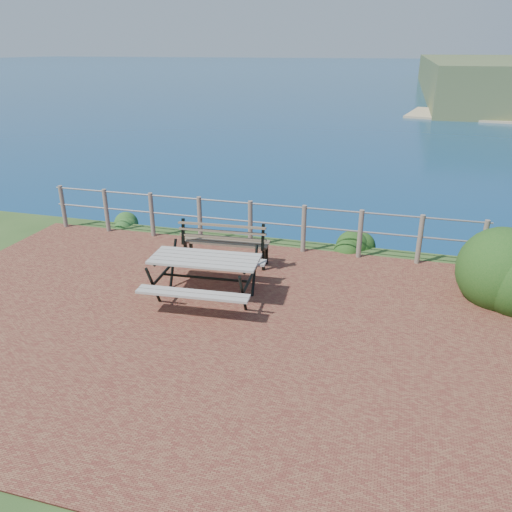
{
  "coord_description": "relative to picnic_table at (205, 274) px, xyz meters",
  "views": [
    {
      "loc": [
        2.83,
        -6.27,
        3.99
      ],
      "look_at": [
        0.74,
        1.15,
        0.75
      ],
      "focal_mm": 35.0,
      "sensor_mm": 36.0,
      "label": 1
    }
  ],
  "objects": [
    {
      "name": "ground",
      "position": [
        0.04,
        -0.79,
        -0.48
      ],
      "size": [
        10.0,
        7.0,
        0.12
      ],
      "primitive_type": "cube",
      "color": "brown",
      "rests_on": "ground"
    },
    {
      "name": "ocean",
      "position": [
        0.04,
        199.21,
        -0.48
      ],
      "size": [
        1200.0,
        1200.0,
        0.0
      ],
      "primitive_type": "plane",
      "color": "navy",
      "rests_on": "ground"
    },
    {
      "name": "shrub_right_edge",
      "position": [
        5.14,
        2.79,
        -0.48
      ],
      "size": [
        1.21,
        1.21,
        1.72
      ],
      "primitive_type": "ellipsoid",
      "color": "#164415",
      "rests_on": "ground"
    },
    {
      "name": "shrub_lip_west",
      "position": [
        -3.3,
        3.25,
        -0.48
      ],
      "size": [
        0.67,
        0.67,
        0.38
      ],
      "primitive_type": "ellipsoid",
      "color": "#22521E",
      "rests_on": "ground"
    },
    {
      "name": "safety_railing",
      "position": [
        0.04,
        2.56,
        0.09
      ],
      "size": [
        9.4,
        0.1,
        1.0
      ],
      "color": "#6B5B4C",
      "rests_on": "ground"
    },
    {
      "name": "park_bench",
      "position": [
        -0.16,
        1.51,
        0.14
      ],
      "size": [
        1.71,
        0.53,
        0.95
      ],
      "rotation": [
        0.0,
        0.0,
        0.06
      ],
      "color": "brown",
      "rests_on": "ground"
    },
    {
      "name": "shrub_lip_east",
      "position": [
        2.26,
        3.13,
        -0.48
      ],
      "size": [
        0.74,
        0.74,
        0.46
      ],
      "primitive_type": "ellipsoid",
      "color": "#164415",
      "rests_on": "ground"
    },
    {
      "name": "picnic_table",
      "position": [
        0.0,
        0.0,
        0.0
      ],
      "size": [
        1.84,
        1.55,
        0.76
      ],
      "rotation": [
        0.0,
        0.0,
        0.07
      ],
      "color": "gray",
      "rests_on": "ground"
    }
  ]
}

